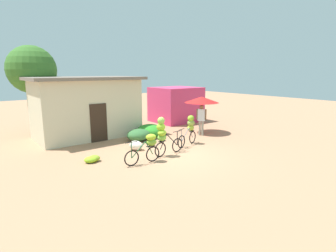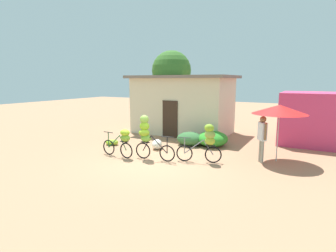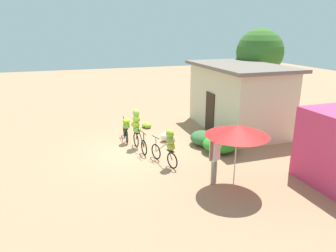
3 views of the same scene
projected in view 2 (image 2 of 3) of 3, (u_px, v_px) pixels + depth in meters
The scene contains 13 objects.
ground_plane at pixel (153, 161), 10.38m from camera, with size 60.00×60.00×0.00m, color #AB7B59.
building_low at pixel (183, 104), 15.74m from camera, with size 5.89×3.58×3.34m.
shop_pink at pixel (317, 119), 12.93m from camera, with size 3.20×2.80×2.50m, color #D23868.
tree_behind_building at pixel (171, 71), 18.60m from camera, with size 2.72×2.72×5.09m.
hedge_bush_front_left at pixel (190, 139), 12.83m from camera, with size 1.29×1.12×0.64m, color #356735.
hedge_bush_front_right at pixel (213, 139), 12.67m from camera, with size 1.42×1.56×0.71m, color #2E8B27.
market_umbrella at pixel (280, 109), 10.05m from camera, with size 2.02×2.02×2.18m.
bicycle_leftmost at pixel (122, 140), 10.74m from camera, with size 1.60×0.44×1.16m.
bicycle_near_pile at pixel (147, 135), 10.48m from camera, with size 1.68×0.50×1.74m.
bicycle_center_loaded at pixel (207, 140), 10.05m from camera, with size 1.65×0.62×1.48m.
banana_pile_on_ground at pixel (112, 142), 12.92m from camera, with size 0.78×0.61×0.26m.
produce_sack at pixel (157, 144), 12.14m from camera, with size 0.70×0.44×0.44m, color silver.
person_vendor at pixel (262, 134), 10.02m from camera, with size 0.39×0.49×1.77m.
Camera 2 is at (5.33, -8.49, 3.08)m, focal length 28.73 mm.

